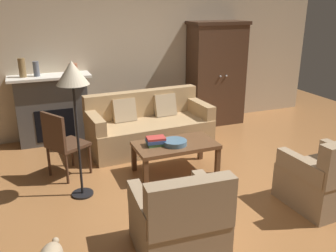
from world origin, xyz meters
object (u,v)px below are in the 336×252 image
armoire (216,74)px  coffee_table (175,147)px  side_chair_wooden (62,141)px  couch (149,128)px  mantel_vase_slate (36,69)px  fireplace (53,109)px  floor_lamp (73,81)px  mantel_vase_terracotta (73,69)px  book_stack (156,141)px  fruit_bowl (175,143)px  armchair_near_right (326,180)px  armchair_near_left (179,224)px  mantel_vase_bronze (22,68)px

armoire → coffee_table: 2.37m
coffee_table → side_chair_wooden: side_chair_wooden is taller
couch → mantel_vase_slate: mantel_vase_slate is taller
fireplace → floor_lamp: floor_lamp is taller
mantel_vase_slate → mantel_vase_terracotta: size_ratio=1.38×
fireplace → coffee_table: bearing=-51.7°
book_stack → fruit_bowl: bearing=-18.4°
side_chair_wooden → armchair_near_right: bearing=-34.4°
book_stack → armchair_near_left: armchair_near_left is taller
side_chair_wooden → floor_lamp: size_ratio=0.55×
fireplace → floor_lamp: 2.12m
couch → armchair_near_right: bearing=-62.3°
mantel_vase_bronze → floor_lamp: 2.00m
armchair_near_left → couch: bearing=77.1°
book_stack → floor_lamp: 1.39m
mantel_vase_bronze → armchair_near_left: (1.17, -3.35, -0.95)m
coffee_table → armchair_near_left: armchair_near_left is taller
fireplace → mantel_vase_terracotta: 0.74m
fruit_bowl → mantel_vase_bronze: mantel_vase_bronze is taller
coffee_table → mantel_vase_slate: size_ratio=4.80×
fruit_bowl → book_stack: size_ratio=1.21×
side_chair_wooden → floor_lamp: 1.07m
fireplace → floor_lamp: (0.13, -1.95, 0.83)m
armchair_near_right → mantel_vase_slate: bearing=131.7°
mantel_vase_bronze → fireplace: bearing=2.7°
fireplace → book_stack: size_ratio=4.78×
book_stack → side_chair_wooden: size_ratio=0.29×
floor_lamp → mantel_vase_bronze: bearing=104.7°
fruit_bowl → mantel_vase_terracotta: 2.21m
book_stack → side_chair_wooden: side_chair_wooden is taller
coffee_table → armchair_near_left: 1.70m
armchair_near_right → floor_lamp: bearing=153.7°
armoire → armchair_near_left: bearing=-123.3°
fruit_bowl → armchair_near_left: size_ratio=0.36×
book_stack → side_chair_wooden: 1.22m
mantel_vase_bronze → mantel_vase_slate: bearing=0.0°
mantel_vase_terracotta → floor_lamp: floor_lamp is taller
armoire → armchair_near_left: armoire is taller
armchair_near_left → fruit_bowl: bearing=68.7°
mantel_vase_slate → couch: bearing=-25.8°
couch → book_stack: couch is taller
mantel_vase_terracotta → couch: bearing=-37.0°
side_chair_wooden → book_stack: bearing=-18.1°
couch → floor_lamp: 2.03m
armoire → book_stack: size_ratio=7.17×
mantel_vase_slate → fruit_bowl: bearing=-49.2°
book_stack → floor_lamp: bearing=-169.3°
couch → fruit_bowl: (0.01, -1.06, 0.14)m
coffee_table → fruit_bowl: (-0.03, -0.04, 0.09)m
fruit_bowl → floor_lamp: size_ratio=0.20×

